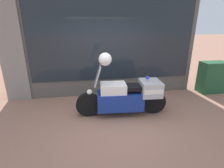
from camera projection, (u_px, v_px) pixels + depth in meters
ground_plane at (112, 122)px, 4.32m from camera, size 60.00×60.00×0.00m
shop_building at (92, 42)px, 5.54m from camera, size 6.11×0.55×3.47m
window_display at (111, 79)px, 6.09m from camera, size 4.96×0.30×1.95m
paramedic_motorcycle at (126, 96)px, 4.56m from camera, size 2.38×0.66×1.34m
utility_cabinet at (212, 77)px, 6.06m from camera, size 0.87×0.49×1.07m
white_helmet at (105, 59)px, 4.18m from camera, size 0.32×0.32×0.32m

